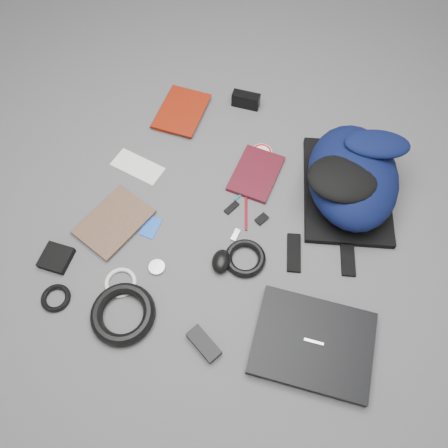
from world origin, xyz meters
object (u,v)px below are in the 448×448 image
at_px(mouse, 221,261).
at_px(power_brick, 204,344).
at_px(backpack, 353,176).
at_px(pouch, 56,258).
at_px(laptop, 313,343).
at_px(comic_book, 96,208).
at_px(textbook_red, 161,106).
at_px(dvd_case, 256,174).
at_px(compact_camera, 246,100).

bearing_deg(mouse, power_brick, -90.59).
distance_m(backpack, pouch, 1.03).
bearing_deg(mouse, laptop, -33.39).
bearing_deg(power_brick, comic_book, 178.09).
bearing_deg(power_brick, textbook_red, 150.09).
bearing_deg(laptop, comic_book, 161.79).
xyz_separation_m(dvd_case, pouch, (-0.46, -0.59, 0.00)).
bearing_deg(mouse, comic_book, 165.11).
bearing_deg(mouse, pouch, -171.37).
height_order(compact_camera, mouse, compact_camera).
distance_m(laptop, power_brick, 0.33).
distance_m(backpack, power_brick, 0.75).
height_order(comic_book, dvd_case, comic_book).
relative_size(backpack, compact_camera, 4.31).
height_order(laptop, comic_book, laptop).
height_order(dvd_case, compact_camera, compact_camera).
distance_m(compact_camera, mouse, 0.70).
height_order(backpack, compact_camera, backpack).
relative_size(laptop, textbook_red, 1.49).
bearing_deg(laptop, textbook_red, 133.89).
bearing_deg(textbook_red, comic_book, -93.81).
bearing_deg(textbook_red, laptop, -42.59).
relative_size(comic_book, pouch, 2.60).
height_order(dvd_case, power_brick, power_brick).
bearing_deg(pouch, comic_book, 86.31).
xyz_separation_m(backpack, pouch, (-0.79, -0.66, -0.09)).
relative_size(laptop, power_brick, 3.11).
xyz_separation_m(compact_camera, power_brick, (0.27, -0.93, -0.02)).
xyz_separation_m(backpack, mouse, (-0.29, -0.45, -0.08)).
bearing_deg(backpack, laptop, -103.18).
distance_m(backpack, laptop, 0.58).
relative_size(textbook_red, compact_camera, 2.12).
xyz_separation_m(backpack, compact_camera, (-0.49, 0.23, -0.07)).
height_order(textbook_red, mouse, mouse).
xyz_separation_m(power_brick, pouch, (-0.57, 0.05, -0.00)).
distance_m(dvd_case, compact_camera, 0.34).
xyz_separation_m(laptop, pouch, (-0.86, -0.09, -0.01)).
height_order(backpack, laptop, backpack).
relative_size(backpack, comic_book, 1.96).
bearing_deg(compact_camera, backpack, -33.18).
bearing_deg(pouch, textbook_red, 90.68).
relative_size(dvd_case, mouse, 2.54).
relative_size(textbook_red, comic_book, 0.97).
xyz_separation_m(compact_camera, pouch, (-0.29, -0.89, -0.02)).
bearing_deg(dvd_case, mouse, -86.69).
bearing_deg(compact_camera, power_brick, -82.27).
bearing_deg(compact_camera, mouse, -81.41).
relative_size(comic_book, dvd_case, 1.13).
xyz_separation_m(laptop, comic_book, (-0.85, 0.12, -0.01)).
distance_m(textbook_red, mouse, 0.72).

